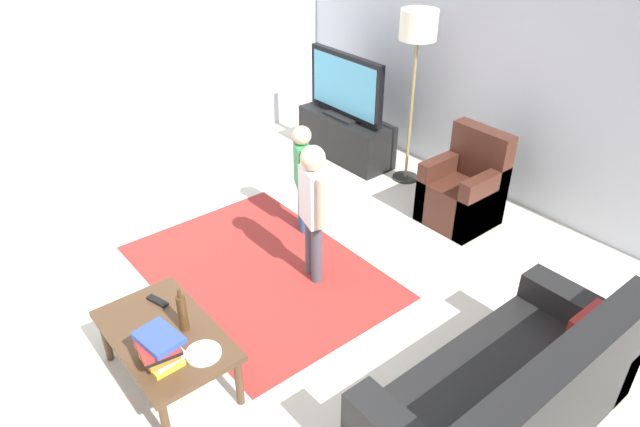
# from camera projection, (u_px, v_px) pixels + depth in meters

# --- Properties ---
(ground) EXTENTS (7.80, 7.80, 0.00)m
(ground) POSITION_uv_depth(u_px,v_px,m) (260.00, 311.00, 4.44)
(ground) COLOR beige
(wall_back) EXTENTS (6.00, 0.12, 2.70)m
(wall_back) POSITION_uv_depth(u_px,v_px,m) (520.00, 64.00, 5.34)
(wall_back) COLOR silver
(wall_back) RESTS_ON ground
(wall_left) EXTENTS (0.12, 6.00, 2.70)m
(wall_left) POSITION_uv_depth(u_px,v_px,m) (82.00, 50.00, 5.71)
(wall_left) COLOR silver
(wall_left) RESTS_ON ground
(area_rug) EXTENTS (2.20, 1.60, 0.01)m
(area_rug) POSITION_uv_depth(u_px,v_px,m) (260.00, 271.00, 4.86)
(area_rug) COLOR #9E2D28
(area_rug) RESTS_ON ground
(tv_stand) EXTENTS (1.20, 0.44, 0.50)m
(tv_stand) POSITION_uv_depth(u_px,v_px,m) (346.00, 137.00, 6.61)
(tv_stand) COLOR black
(tv_stand) RESTS_ON ground
(tv) EXTENTS (1.10, 0.28, 0.71)m
(tv) POSITION_uv_depth(u_px,v_px,m) (346.00, 87.00, 6.28)
(tv) COLOR black
(tv) RESTS_ON tv_stand
(couch) EXTENTS (0.80, 1.80, 0.86)m
(couch) POSITION_uv_depth(u_px,v_px,m) (513.00, 404.00, 3.33)
(couch) COLOR black
(couch) RESTS_ON ground
(armchair) EXTENTS (0.60, 0.60, 0.90)m
(armchair) POSITION_uv_depth(u_px,v_px,m) (465.00, 192.00, 5.41)
(armchair) COLOR #472319
(armchair) RESTS_ON ground
(floor_lamp) EXTENTS (0.36, 0.36, 1.78)m
(floor_lamp) POSITION_uv_depth(u_px,v_px,m) (418.00, 35.00, 5.47)
(floor_lamp) COLOR #262626
(floor_lamp) RESTS_ON ground
(child_near_tv) EXTENTS (0.32, 0.21, 1.04)m
(child_near_tv) POSITION_uv_depth(u_px,v_px,m) (302.00, 170.00, 5.10)
(child_near_tv) COLOR #33598C
(child_near_tv) RESTS_ON ground
(child_center) EXTENTS (0.39, 0.21, 1.19)m
(child_center) POSITION_uv_depth(u_px,v_px,m) (313.00, 202.00, 4.44)
(child_center) COLOR #4C4C59
(child_center) RESTS_ON ground
(coffee_table) EXTENTS (1.00, 0.60, 0.42)m
(coffee_table) POSITION_uv_depth(u_px,v_px,m) (165.00, 339.00, 3.66)
(coffee_table) COLOR #513823
(coffee_table) RESTS_ON ground
(book_stack) EXTENTS (0.30, 0.26, 0.22)m
(book_stack) POSITION_uv_depth(u_px,v_px,m) (159.00, 348.00, 3.37)
(book_stack) COLOR yellow
(book_stack) RESTS_ON coffee_table
(bottle) EXTENTS (0.06, 0.06, 0.32)m
(bottle) POSITION_uv_depth(u_px,v_px,m) (183.00, 313.00, 3.60)
(bottle) COLOR #4C3319
(bottle) RESTS_ON coffee_table
(tv_remote) EXTENTS (0.18, 0.10, 0.02)m
(tv_remote) POSITION_uv_depth(u_px,v_px,m) (158.00, 301.00, 3.88)
(tv_remote) COLOR black
(tv_remote) RESTS_ON coffee_table
(plate) EXTENTS (0.22, 0.22, 0.02)m
(plate) POSITION_uv_depth(u_px,v_px,m) (203.00, 353.00, 3.48)
(plate) COLOR white
(plate) RESTS_ON coffee_table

